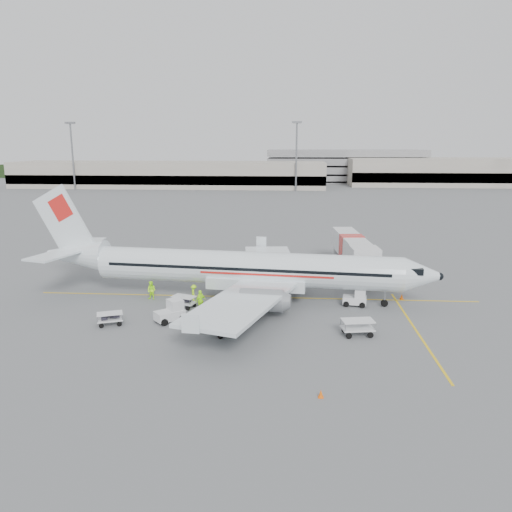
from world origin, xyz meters
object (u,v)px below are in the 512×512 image
at_px(aircraft, 247,246).
at_px(jet_bridge, 351,255).
at_px(tug_aft, 169,311).
at_px(belt_loader, 220,302).
at_px(tug_mid, 235,307).
at_px(tug_fore, 355,297).

height_order(aircraft, jet_bridge, aircraft).
bearing_deg(jet_bridge, tug_aft, -138.90).
distance_m(jet_bridge, tug_aft, 25.05).
xyz_separation_m(jet_bridge, belt_loader, (-13.40, -15.68, -1.10)).
height_order(aircraft, tug_mid, aircraft).
relative_size(jet_bridge, tug_mid, 8.63).
relative_size(tug_fore, tug_aft, 0.89).
bearing_deg(belt_loader, jet_bridge, 26.82).
bearing_deg(tug_aft, tug_fore, -20.93).
bearing_deg(tug_aft, tug_mid, -19.95).
height_order(jet_bridge, belt_loader, jet_bridge).
height_order(jet_bridge, tug_aft, jet_bridge).
height_order(jet_bridge, tug_mid, jet_bridge).
distance_m(tug_fore, tug_mid, 11.61).
bearing_deg(aircraft, belt_loader, -107.07).
distance_m(aircraft, tug_mid, 6.76).
relative_size(tug_mid, tug_aft, 0.83).
height_order(belt_loader, tug_mid, belt_loader).
relative_size(belt_loader, tug_mid, 2.18).
bearing_deg(aircraft, tug_aft, -125.74).
xyz_separation_m(aircraft, belt_loader, (-2.00, -4.69, -4.21)).
bearing_deg(tug_aft, aircraft, 8.60).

